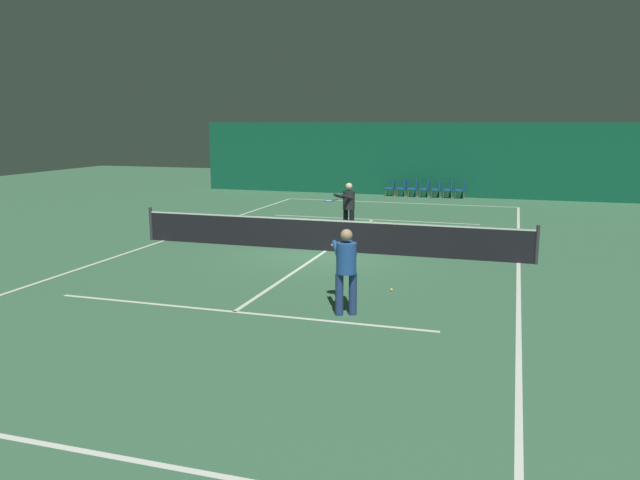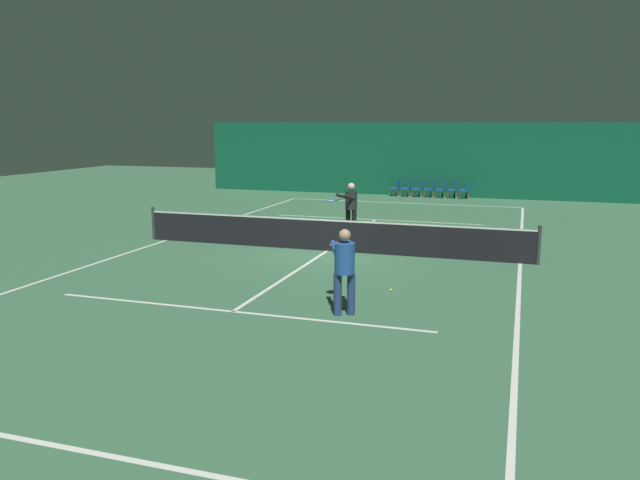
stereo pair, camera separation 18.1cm
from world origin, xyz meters
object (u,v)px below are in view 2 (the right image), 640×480
object	(u,v)px
courtside_chair_0	(396,187)
courtside_chair_5	(454,189)
courtside_chair_3	(430,188)
courtside_chair_4	(442,188)
courtside_chair_6	(466,189)
player_near	(344,265)
tennis_ball	(391,290)
player_far	(350,205)
courtside_chair_2	(419,188)
tennis_net	(327,234)
courtside_chair_1	(407,187)

from	to	relation	value
courtside_chair_0	courtside_chair_5	world-z (taller)	same
courtside_chair_0	courtside_chair_3	xyz separation A→B (m)	(1.79, 0.00, 0.00)
courtside_chair_4	courtside_chair_6	xyz separation A→B (m)	(1.19, 0.00, 0.00)
player_near	tennis_ball	xyz separation A→B (m)	(0.55, 1.97, -0.98)
player_far	courtside_chair_2	bearing A→B (deg)	-156.83
courtside_chair_0	tennis_net	bearing A→B (deg)	3.25
courtside_chair_0	courtside_chair_2	xyz separation A→B (m)	(1.19, 0.00, 0.00)
tennis_net	courtside_chair_3	size ratio (longest dim) A/B	14.29
courtside_chair_5	courtside_chair_1	bearing A→B (deg)	-90.00
courtside_chair_0	courtside_chair_5	bearing A→B (deg)	90.00
player_near	courtside_chair_2	distance (m)	20.47
courtside_chair_6	tennis_ball	size ratio (longest dim) A/B	12.73
courtside_chair_3	courtside_chair_2	bearing A→B (deg)	-90.00
courtside_chair_4	courtside_chair_6	size ratio (longest dim) A/B	1.00
courtside_chair_6	tennis_net	bearing A→B (deg)	-10.74
player_near	courtside_chair_0	xyz separation A→B (m)	(-3.01, 20.39, -0.52)
courtside_chair_2	courtside_chair_6	size ratio (longest dim) A/B	1.00
tennis_net	courtside_chair_4	distance (m)	14.60
courtside_chair_6	courtside_chair_0	bearing A→B (deg)	-90.00
courtside_chair_0	tennis_ball	size ratio (longest dim) A/B	12.73
courtside_chair_0	player_far	bearing A→B (deg)	3.56
courtside_chair_0	courtside_chair_3	bearing A→B (deg)	90.00
courtside_chair_2	courtside_chair_6	distance (m)	2.38
courtside_chair_6	courtside_chair_5	bearing A→B (deg)	-90.00
player_far	player_near	bearing A→B (deg)	40.10
tennis_net	courtside_chair_5	size ratio (longest dim) A/B	14.29
player_far	courtside_chair_2	size ratio (longest dim) A/B	2.09
player_near	tennis_ball	bearing A→B (deg)	-39.99
player_near	tennis_net	bearing A→B (deg)	-3.95
player_far	courtside_chair_6	distance (m)	11.92
tennis_ball	courtside_chair_6	bearing A→B (deg)	89.96
player_near	courtside_chair_0	bearing A→B (deg)	-16.00
courtside_chair_0	courtside_chair_6	world-z (taller)	same
tennis_net	courtside_chair_6	xyz separation A→B (m)	(2.75, 14.52, -0.03)
courtside_chair_3	courtside_chair_5	bearing A→B (deg)	90.00
courtside_chair_1	tennis_ball	world-z (taller)	courtside_chair_1
courtside_chair_2	tennis_ball	world-z (taller)	courtside_chair_2
player_far	courtside_chair_1	bearing A→B (deg)	-153.87
courtside_chair_4	tennis_ball	size ratio (longest dim) A/B	12.73
courtside_chair_1	courtside_chair_5	size ratio (longest dim) A/B	1.00
courtside_chair_1	tennis_ball	distance (m)	18.66
courtside_chair_6	courtside_chair_2	bearing A→B (deg)	-90.00
courtside_chair_5	courtside_chair_6	size ratio (longest dim) A/B	1.00
courtside_chair_3	player_far	bearing A→B (deg)	-5.28
courtside_chair_5	courtside_chair_3	bearing A→B (deg)	-90.00
tennis_net	courtside_chair_0	bearing A→B (deg)	93.25
tennis_ball	courtside_chair_1	bearing A→B (deg)	99.15
tennis_net	courtside_chair_0	world-z (taller)	tennis_net
player_far	courtside_chair_4	bearing A→B (deg)	-162.68
courtside_chair_2	tennis_ball	bearing A→B (deg)	7.34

